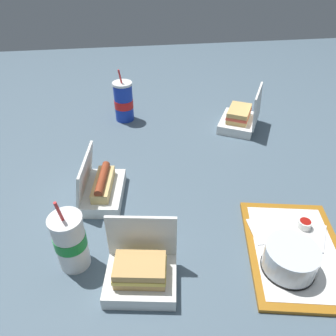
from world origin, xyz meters
name	(u,v)px	position (x,y,z in m)	size (l,w,h in m)	color
ground_plane	(180,176)	(0.00, 0.00, 0.00)	(3.20, 3.20, 0.00)	#4C6070
food_tray	(295,251)	(0.38, 0.26, 0.01)	(0.41, 0.33, 0.01)	#A56619
cake_container	(290,259)	(0.44, 0.21, 0.05)	(0.14, 0.14, 0.07)	black
ketchup_cup	(305,224)	(0.31, 0.32, 0.03)	(0.04, 0.04, 0.02)	white
napkin_stack	(268,230)	(0.31, 0.21, 0.02)	(0.10, 0.10, 0.00)	white
plastic_fork	(323,239)	(0.36, 0.35, 0.02)	(0.11, 0.01, 0.01)	white
clamshell_hotdog_back	(102,188)	(0.08, -0.28, 0.04)	(0.22, 0.16, 0.16)	white
clamshell_sandwich_front	(141,272)	(0.42, -0.17, 0.04)	(0.17, 0.20, 0.17)	white
clamshell_sandwich_left	(240,118)	(-0.32, 0.32, 0.05)	(0.24, 0.23, 0.19)	white
soda_cup_left	(124,102)	(-0.46, -0.18, 0.09)	(0.09, 0.09, 0.24)	#1938B7
soda_cup_back	(70,241)	(0.33, -0.34, 0.09)	(0.09, 0.09, 0.23)	white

